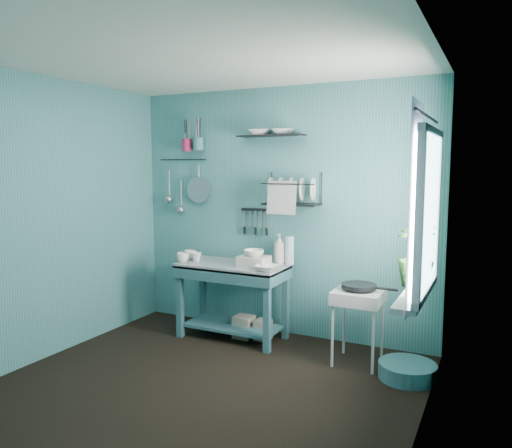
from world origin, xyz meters
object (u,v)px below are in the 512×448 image
at_px(mug_right, 190,255).
at_px(soap_bottle, 279,249).
at_px(floor_basin, 407,371).
at_px(wash_tub, 254,261).
at_px(storage_tin_small, 263,330).
at_px(colander, 198,190).
at_px(work_counter, 232,301).
at_px(potted_plant, 416,254).
at_px(utensil_cup_magenta, 187,145).
at_px(utensil_cup_teal, 198,144).
at_px(mug_left, 183,258).
at_px(storage_tin_large, 244,327).
at_px(frying_pan, 359,286).
at_px(hotplate_stand, 358,327).
at_px(water_bottle, 289,250).
at_px(dish_rack, 292,189).
at_px(mug_mid, 197,257).

relative_size(mug_right, soap_bottle, 0.41).
distance_m(mug_right, floor_basin, 2.38).
height_order(wash_tub, storage_tin_small, wash_tub).
relative_size(colander, floor_basin, 0.60).
distance_m(work_counter, potted_plant, 2.00).
bearing_deg(potted_plant, utensil_cup_magenta, 163.03).
xyz_separation_m(soap_bottle, storage_tin_small, (-0.12, -0.12, -0.80)).
bearing_deg(soap_bottle, utensil_cup_teal, 174.25).
relative_size(work_counter, mug_left, 8.67).
bearing_deg(floor_basin, storage_tin_large, 170.36).
bearing_deg(storage_tin_large, work_counter, -153.43).
xyz_separation_m(frying_pan, storage_tin_large, (-1.20, 0.14, -0.58)).
bearing_deg(work_counter, colander, 142.80).
bearing_deg(work_counter, storage_tin_large, 18.23).
relative_size(mug_right, utensil_cup_magenta, 0.95).
bearing_deg(potted_plant, hotplate_stand, 143.55).
height_order(soap_bottle, storage_tin_small, soap_bottle).
relative_size(mug_right, water_bottle, 0.44).
xyz_separation_m(mug_right, utensil_cup_magenta, (-0.22, 0.30, 1.14)).
height_order(frying_pan, colander, colander).
distance_m(mug_left, dish_rack, 1.29).
relative_size(frying_pan, utensil_cup_teal, 2.31).
bearing_deg(storage_tin_large, mug_mid, -167.09).
height_order(water_bottle, utensil_cup_teal, utensil_cup_teal).
bearing_deg(storage_tin_large, soap_bottle, 25.11).
relative_size(mug_mid, mug_right, 0.81).
bearing_deg(colander, dish_rack, -4.07).
bearing_deg(dish_rack, wash_tub, -139.14).
relative_size(work_counter, mug_right, 8.67).
relative_size(potted_plant, floor_basin, 1.03).
distance_m(mug_mid, dish_rack, 1.18).
bearing_deg(frying_pan, floor_basin, -17.03).
height_order(work_counter, utensil_cup_teal, utensil_cup_teal).
bearing_deg(mug_left, hotplate_stand, 2.19).
height_order(mug_left, mug_right, same).
relative_size(dish_rack, storage_tin_small, 2.75).
relative_size(soap_bottle, utensil_cup_teal, 2.30).
bearing_deg(colander, utensil_cup_teal, -49.49).
bearing_deg(utensil_cup_teal, water_bottle, -4.19).
distance_m(dish_rack, storage_tin_small, 1.43).
bearing_deg(work_counter, hotplate_stand, -12.39).
bearing_deg(storage_tin_small, potted_plant, -20.07).
distance_m(wash_tub, storage_tin_large, 0.71).
xyz_separation_m(mug_left, water_bottle, (1.00, 0.38, 0.09)).
height_order(mug_right, storage_tin_large, mug_right).
xyz_separation_m(mug_mid, water_bottle, (0.90, 0.28, 0.09)).
bearing_deg(mug_right, water_bottle, 12.17).
distance_m(mug_left, floor_basin, 2.35).
bearing_deg(hotplate_stand, frying_pan, 0.00).
xyz_separation_m(mug_mid, mug_right, (-0.12, 0.06, 0.00)).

